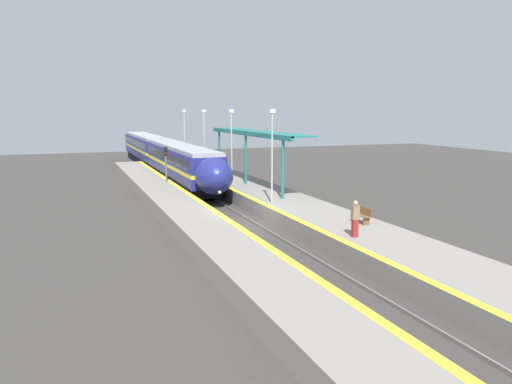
# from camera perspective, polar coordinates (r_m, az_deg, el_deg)

# --- Properties ---
(ground_plane) EXTENTS (120.00, 120.00, 0.00)m
(ground_plane) POSITION_cam_1_polar(r_m,az_deg,el_deg) (30.51, -1.28, -3.91)
(ground_plane) COLOR #383533
(rail_left) EXTENTS (0.08, 90.00, 0.15)m
(rail_left) POSITION_cam_1_polar(r_m,az_deg,el_deg) (30.27, -2.57, -3.88)
(rail_left) COLOR slate
(rail_left) RESTS_ON ground_plane
(rail_right) EXTENTS (0.08, 90.00, 0.15)m
(rail_right) POSITION_cam_1_polar(r_m,az_deg,el_deg) (30.74, -0.01, -3.66)
(rail_right) COLOR slate
(rail_right) RESTS_ON ground_plane
(train) EXTENTS (2.85, 44.56, 3.81)m
(train) POSITION_cam_1_polar(r_m,az_deg,el_deg) (56.28, -10.69, 4.26)
(train) COLOR black
(train) RESTS_ON ground_plane
(platform_right) EXTENTS (4.36, 64.00, 1.02)m
(platform_right) POSITION_cam_1_polar(r_m,az_deg,el_deg) (31.84, 5.14, -2.46)
(platform_right) COLOR gray
(platform_right) RESTS_ON ground_plane
(platform_left) EXTENTS (3.08, 64.00, 1.02)m
(platform_left) POSITION_cam_1_polar(r_m,az_deg,el_deg) (29.52, -7.04, -3.43)
(platform_left) COLOR gray
(platform_left) RESTS_ON ground_plane
(platform_bench) EXTENTS (0.44, 1.42, 0.89)m
(platform_bench) POSITION_cam_1_polar(r_m,az_deg,el_deg) (27.28, 12.05, -2.54)
(platform_bench) COLOR brown
(platform_bench) RESTS_ON platform_right
(person_waiting) EXTENTS (0.36, 0.23, 1.77)m
(person_waiting) POSITION_cam_1_polar(r_m,az_deg,el_deg) (24.14, 11.27, -2.94)
(person_waiting) COLOR maroon
(person_waiting) RESTS_ON platform_right
(railway_signal) EXTENTS (0.28, 0.28, 3.94)m
(railway_signal) POSITION_cam_1_polar(r_m,az_deg,el_deg) (42.76, -10.25, 3.06)
(railway_signal) COLOR #59595E
(railway_signal) RESTS_ON ground_plane
(lamppost_near) EXTENTS (0.36, 0.20, 6.05)m
(lamppost_near) POSITION_cam_1_polar(r_m,az_deg,el_deg) (32.01, 1.85, 4.74)
(lamppost_near) COLOR #9E9EA3
(lamppost_near) RESTS_ON platform_right
(lamppost_mid) EXTENTS (0.36, 0.20, 6.05)m
(lamppost_mid) POSITION_cam_1_polar(r_m,az_deg,el_deg) (39.77, -2.81, 5.62)
(lamppost_mid) COLOR #9E9EA3
(lamppost_mid) RESTS_ON platform_right
(lamppost_far) EXTENTS (0.36, 0.20, 6.05)m
(lamppost_far) POSITION_cam_1_polar(r_m,az_deg,el_deg) (47.71, -5.94, 6.20)
(lamppost_far) COLOR #9E9EA3
(lamppost_far) RESTS_ON platform_right
(lamppost_farthest) EXTENTS (0.36, 0.20, 6.05)m
(lamppost_farthest) POSITION_cam_1_polar(r_m,az_deg,el_deg) (55.76, -8.17, 6.59)
(lamppost_farthest) COLOR #9E9EA3
(lamppost_farthest) RESTS_ON platform_right
(station_canopy) EXTENTS (2.02, 17.90, 4.33)m
(station_canopy) POSITION_cam_1_polar(r_m,az_deg,el_deg) (40.79, -0.43, 6.60)
(station_canopy) COLOR #1E6B66
(station_canopy) RESTS_ON platform_right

